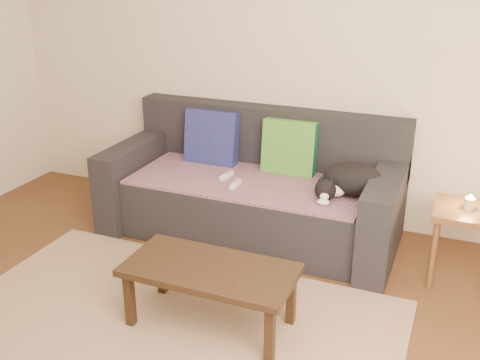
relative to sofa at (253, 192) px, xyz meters
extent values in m
plane|color=brown|center=(0.00, -1.57, -0.31)|extent=(4.50, 4.50, 0.00)
cube|color=beige|center=(0.00, 0.43, 0.99)|extent=(4.50, 0.04, 2.60)
cube|color=#232328|center=(0.00, -0.07, -0.10)|extent=(1.70, 0.78, 0.42)
cube|color=#232328|center=(0.00, 0.33, 0.34)|extent=(2.10, 0.18, 0.45)
cube|color=#232328|center=(-0.95, -0.07, -0.01)|extent=(0.20, 0.90, 0.60)
cube|color=#232328|center=(0.95, -0.07, -0.01)|extent=(0.20, 0.90, 0.60)
cube|color=#3C2445|center=(0.00, -0.09, 0.12)|extent=(1.66, 0.74, 0.02)
cube|color=#121D4D|center=(-0.41, 0.17, 0.32)|extent=(0.41, 0.17, 0.42)
cube|color=#0B4B33|center=(0.21, 0.17, 0.32)|extent=(0.39, 0.14, 0.40)
ellipsoid|color=black|center=(0.73, -0.07, 0.24)|extent=(0.47, 0.40, 0.21)
sphere|color=black|center=(0.59, -0.23, 0.20)|extent=(0.17, 0.17, 0.14)
sphere|color=white|center=(0.60, -0.29, 0.18)|extent=(0.07, 0.07, 0.06)
ellipsoid|color=black|center=(0.91, -0.12, 0.17)|extent=(0.17, 0.10, 0.05)
cube|color=white|center=(-0.16, -0.11, 0.15)|extent=(0.05, 0.15, 0.03)
cube|color=white|center=(-0.04, -0.24, 0.15)|extent=(0.04, 0.15, 0.03)
cube|color=brown|center=(1.45, -0.17, 0.17)|extent=(0.40, 0.40, 0.04)
cylinder|color=brown|center=(1.29, -0.33, -0.08)|extent=(0.04, 0.04, 0.46)
cylinder|color=brown|center=(1.29, -0.01, -0.08)|extent=(0.04, 0.04, 0.46)
cylinder|color=beige|center=(1.45, -0.17, 0.23)|extent=(0.06, 0.06, 0.07)
sphere|color=#FFBF59|center=(1.45, -0.17, 0.27)|extent=(0.02, 0.02, 0.02)
cube|color=#9E866C|center=(0.00, -1.42, -0.30)|extent=(2.50, 1.80, 0.01)
cube|color=#312313|center=(0.21, -1.18, 0.04)|extent=(0.92, 0.46, 0.04)
cube|color=#312313|center=(-0.20, -1.35, -0.14)|extent=(0.05, 0.05, 0.33)
cube|color=#312313|center=(0.61, -1.35, -0.14)|extent=(0.05, 0.05, 0.33)
cube|color=#312313|center=(-0.20, -1.00, -0.14)|extent=(0.05, 0.05, 0.33)
cube|color=#312313|center=(0.61, -1.00, -0.14)|extent=(0.05, 0.05, 0.33)
camera|label=1|loc=(1.36, -3.53, 1.59)|focal=42.00mm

